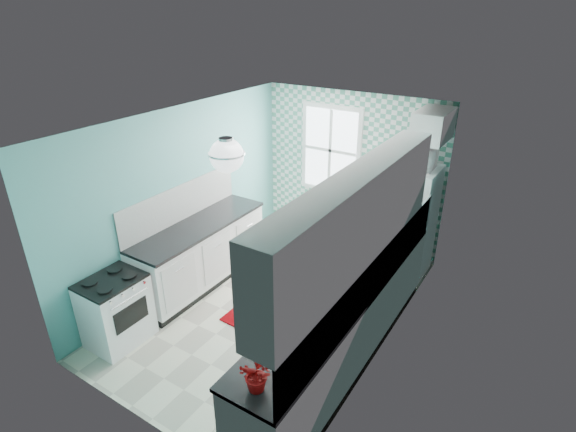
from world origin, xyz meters
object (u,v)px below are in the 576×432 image
Objects in this scene: fruit_bowl at (298,342)px; fridge at (406,221)px; stove at (116,310)px; ceiling_light at (227,155)px; potted_plant at (258,375)px; sink at (375,259)px; microwave at (415,156)px.

fridge is at bearing 91.62° from fruit_bowl.
fridge reaches higher than stove.
stove is 2.46m from fruit_bowl.
ceiling_light is at bearing -110.80° from fridge.
sink is at bearing 89.89° from potted_plant.
potted_plant is (-0.00, -2.37, 0.15)m from sink.
potted_plant is 3.85m from microwave.
ceiling_light is 0.62× the size of microwave.
sink reaches higher than fruit_bowl.
fruit_bowl reaches higher than stove.
stove is (-2.31, -3.33, -0.39)m from fridge.
sink is at bearing 89.86° from fruit_bowl.
potted_plant is (0.09, -3.79, 0.26)m from fridge.
fridge is 3.19m from fruit_bowl.
microwave is at bearing 91.62° from fruit_bowl.
microwave reaches higher than fruit_bowl.
microwave is (-0.09, 1.42, 0.87)m from sink.
ceiling_light is 1.91m from fruit_bowl.
fruit_bowl is (-0.00, -1.77, 0.04)m from sink.
stove is 1.48× the size of microwave.
sink is 1.83× the size of potted_plant.
stove is 4.28m from microwave.
sink is at bearing 44.12° from ceiling_light.
fruit_bowl is (2.40, 0.14, 0.53)m from stove.
potted_plant is at bearing -44.98° from ceiling_light.
microwave reaches higher than sink.
fruit_bowl is at bearing 90.00° from potted_plant.
fruit_bowl is (1.20, -0.60, -1.35)m from ceiling_light.
microwave is at bearing 97.34° from sink.
ceiling_light reaches higher than sink.
stove is at bearing -148.25° from ceiling_light.
ceiling_light is 0.42× the size of stove.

